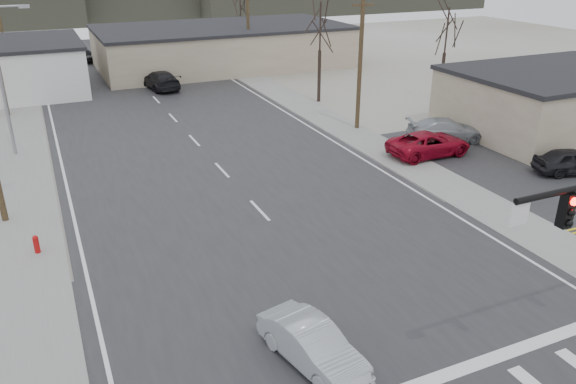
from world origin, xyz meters
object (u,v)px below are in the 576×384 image
object	(u,v)px
fire_hydrant	(36,244)
car_parked_red	(429,144)
car_far_a	(160,80)
car_far_b	(85,55)
sedan_crossing	(312,345)
car_parked_silver	(446,130)
car_parked_dark_a	(572,161)
car_parked_dark_b	(575,138)

from	to	relation	value
fire_hydrant	car_parked_red	bearing A→B (deg)	7.89
fire_hydrant	car_far_a	distance (m)	30.15
car_far_b	car_far_a	bearing A→B (deg)	-86.60
sedan_crossing	fire_hydrant	bearing A→B (deg)	111.79
car_parked_red	car_parked_silver	size ratio (longest dim) A/B	1.03
fire_hydrant	car_far_a	xyz separation A→B (m)	(11.45, 27.89, 0.41)
car_parked_dark_a	car_parked_silver	size ratio (longest dim) A/B	0.83
fire_hydrant	car_parked_dark_b	size ratio (longest dim) A/B	0.17
sedan_crossing	car_parked_red	xyz separation A→B (m)	(15.19, 14.16, 0.06)
car_parked_dark_a	car_far_a	bearing A→B (deg)	46.25
car_parked_dark_a	car_parked_silver	xyz separation A→B (m)	(-2.80, 7.70, 0.02)
sedan_crossing	car_far_b	world-z (taller)	car_far_b
car_parked_dark_a	car_far_b	bearing A→B (deg)	42.00
fire_hydrant	car_parked_dark_a	size ratio (longest dim) A/B	0.20
sedan_crossing	car_far_a	xyz separation A→B (m)	(3.83, 38.89, 0.14)
car_parked_dark_b	car_parked_red	bearing A→B (deg)	89.59
car_parked_red	car_far_b	bearing A→B (deg)	21.23
car_far_b	car_parked_silver	distance (m)	43.94
car_far_b	car_parked_red	world-z (taller)	car_parked_red
car_far_a	car_far_b	bearing A→B (deg)	-82.45
car_parked_red	car_parked_dark_b	xyz separation A→B (m)	(9.06, -3.07, 0.07)
car_far_b	car_parked_dark_b	distance (m)	51.20
fire_hydrant	car_far_a	bearing A→B (deg)	67.68
car_far_b	car_parked_silver	xyz separation A→B (m)	(19.01, -39.62, 0.03)
car_parked_red	car_parked_silver	xyz separation A→B (m)	(2.80, 1.84, 0.01)
car_far_b	car_parked_dark_a	size ratio (longest dim) A/B	0.97
car_far_a	car_parked_silver	xyz separation A→B (m)	(14.15, -22.89, -0.07)
fire_hydrant	car_parked_red	world-z (taller)	car_parked_red
car_far_b	car_parked_dark_a	bearing A→B (deg)	-78.05
car_far_b	car_parked_dark_b	bearing A→B (deg)	-73.22
fire_hydrant	car_parked_dark_b	world-z (taller)	car_parked_dark_b
car_parked_silver	car_far_b	bearing A→B (deg)	44.89
car_parked_red	car_parked_dark_b	bearing A→B (deg)	-108.86
fire_hydrant	car_far_a	size ratio (longest dim) A/B	0.15
sedan_crossing	car_parked_dark_a	size ratio (longest dim) A/B	0.96
sedan_crossing	car_parked_dark_b	bearing A→B (deg)	11.68
car_parked_dark_b	car_parked_silver	bearing A→B (deg)	70.19
sedan_crossing	car_parked_silver	world-z (taller)	car_parked_silver
fire_hydrant	car_parked_dark_a	bearing A→B (deg)	-5.44
car_far_a	car_parked_dark_b	distance (m)	34.49
car_far_b	car_parked_dark_b	size ratio (longest dim) A/B	0.84
car_parked_dark_b	fire_hydrant	bearing A→B (deg)	108.48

